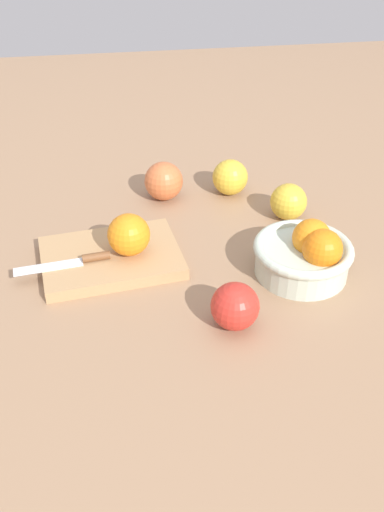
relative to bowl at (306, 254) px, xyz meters
name	(u,v)px	position (x,y,z in m)	size (l,w,h in m)	color
ground_plane	(188,254)	(0.18, -0.08, -0.04)	(2.40, 2.40, 0.00)	#997556
bowl	(306,254)	(0.00, 0.00, 0.00)	(0.16, 0.16, 0.09)	beige
cutting_board	(111,258)	(0.31, -0.08, -0.03)	(0.23, 0.16, 0.02)	tan
orange_on_board	(129,235)	(0.28, -0.07, 0.02)	(0.07, 0.07, 0.07)	orange
knife	(76,261)	(0.37, -0.05, -0.01)	(0.16, 0.04, 0.01)	silver
apple_front_center	(164,181)	(0.20, -0.28, 0.00)	(0.08, 0.08, 0.08)	#CC6638
apple_front_left	(230,177)	(0.07, -0.28, 0.00)	(0.07, 0.07, 0.07)	gold
apple_back_left	(235,306)	(0.14, 0.11, 0.00)	(0.07, 0.07, 0.07)	red
apple_front_left_2	(289,202)	(-0.02, -0.17, 0.00)	(0.07, 0.07, 0.07)	gold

